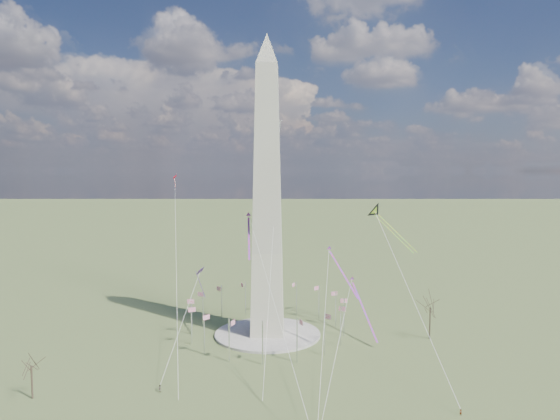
{
  "coord_description": "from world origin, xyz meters",
  "views": [
    {
      "loc": [
        9.23,
        -166.15,
        55.91
      ],
      "look_at": [
        4.26,
        0.0,
        42.89
      ],
      "focal_mm": 32.0,
      "sensor_mm": 36.0,
      "label": 1
    }
  ],
  "objects_px": {
    "tree_near": "(430,305)",
    "person_west": "(160,388)",
    "washington_monument": "(267,195)",
    "kite_delta_black": "(377,214)",
    "person_east": "(461,412)"
  },
  "relations": [
    {
      "from": "person_west",
      "to": "washington_monument",
      "type": "bearing_deg",
      "value": -103.12
    },
    {
      "from": "person_east",
      "to": "kite_delta_black",
      "type": "bearing_deg",
      "value": -94.58
    },
    {
      "from": "tree_near",
      "to": "person_west",
      "type": "bearing_deg",
      "value": -151.8
    },
    {
      "from": "person_west",
      "to": "kite_delta_black",
      "type": "xyz_separation_m",
      "value": [
        63.56,
        56.99,
        39.8
      ]
    },
    {
      "from": "person_east",
      "to": "washington_monument",
      "type": "bearing_deg",
      "value": -61.14
    },
    {
      "from": "person_west",
      "to": "kite_delta_black",
      "type": "distance_m",
      "value": 94.19
    },
    {
      "from": "washington_monument",
      "to": "kite_delta_black",
      "type": "xyz_separation_m",
      "value": [
        38.65,
        12.25,
        -7.22
      ]
    },
    {
      "from": "tree_near",
      "to": "person_west",
      "type": "relative_size",
      "value": 8.59
    },
    {
      "from": "person_east",
      "to": "person_west",
      "type": "relative_size",
      "value": 0.86
    },
    {
      "from": "person_east",
      "to": "person_west",
      "type": "height_order",
      "value": "person_west"
    },
    {
      "from": "person_west",
      "to": "kite_delta_black",
      "type": "height_order",
      "value": "kite_delta_black"
    },
    {
      "from": "tree_near",
      "to": "person_east",
      "type": "bearing_deg",
      "value": -97.57
    },
    {
      "from": "tree_near",
      "to": "person_west",
      "type": "xyz_separation_m",
      "value": [
        -79.22,
        -42.48,
        -10.44
      ]
    },
    {
      "from": "washington_monument",
      "to": "tree_near",
      "type": "relative_size",
      "value": 6.27
    },
    {
      "from": "tree_near",
      "to": "kite_delta_black",
      "type": "xyz_separation_m",
      "value": [
        -15.66,
        14.5,
        29.36
      ]
    }
  ]
}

